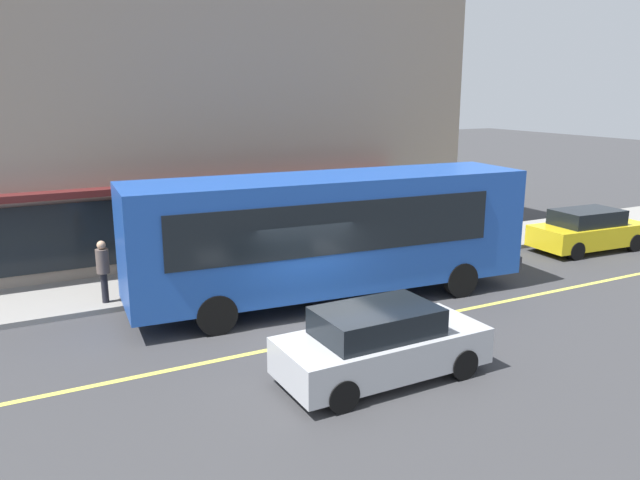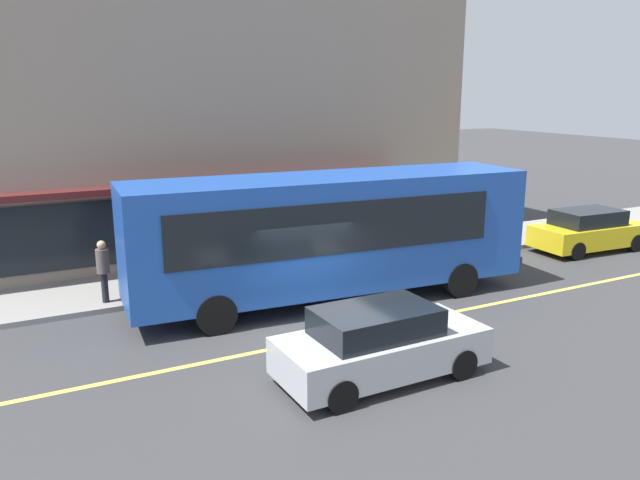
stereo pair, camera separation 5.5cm
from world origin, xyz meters
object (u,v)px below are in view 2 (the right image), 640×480
at_px(pedestrian_by_curb, 103,266).
at_px(car_yellow, 589,231).
at_px(car_silver, 380,344).
at_px(pedestrian_mid_block, 371,227).
at_px(traffic_light, 229,204).
at_px(bus, 332,231).

bearing_deg(pedestrian_by_curb, car_yellow, -6.09).
height_order(car_silver, car_yellow, same).
distance_m(car_yellow, pedestrian_by_curb, 16.70).
bearing_deg(car_yellow, pedestrian_mid_block, 162.77).
height_order(traffic_light, car_yellow, traffic_light).
distance_m(traffic_light, pedestrian_by_curb, 3.82).
relative_size(car_silver, car_yellow, 0.98).
relative_size(bus, pedestrian_by_curb, 6.61).
distance_m(bus, pedestrian_mid_block, 4.37).
distance_m(car_silver, pedestrian_by_curb, 8.18).
relative_size(car_yellow, pedestrian_mid_block, 2.50).
distance_m(traffic_light, pedestrian_mid_block, 5.45).
bearing_deg(pedestrian_mid_block, car_yellow, -17.23).
xyz_separation_m(car_silver, pedestrian_mid_block, (4.56, 7.62, 0.47)).
bearing_deg(traffic_light, pedestrian_by_curb, -179.91).
bearing_deg(pedestrian_by_curb, bus, -22.13).
xyz_separation_m(car_silver, car_yellow, (12.35, 5.20, 0.00)).
xyz_separation_m(bus, pedestrian_mid_block, (3.13, 2.96, -0.78)).
xyz_separation_m(bus, car_silver, (-1.43, -4.66, -1.24)).
bearing_deg(bus, pedestrian_by_curb, 157.87).
bearing_deg(bus, traffic_light, 132.44).
distance_m(traffic_light, car_yellow, 13.28).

